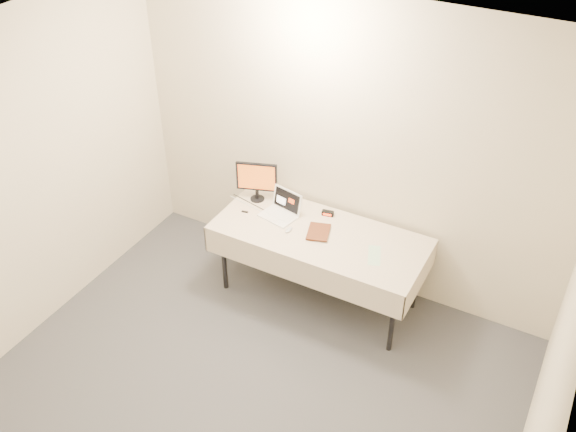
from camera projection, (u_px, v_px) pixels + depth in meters
The scene contains 9 objects.
back_wall at pixel (345, 149), 5.50m from camera, with size 4.00×0.10×2.70m, color beige.
table at pixel (320, 239), 5.57m from camera, with size 1.86×0.81×0.74m.
laptop at pixel (282, 210), 5.73m from camera, with size 0.36×0.32×0.22m.
monitor at pixel (257, 179), 5.83m from camera, with size 0.36×0.17×0.39m.
book at pixel (308, 220), 5.48m from camera, with size 0.19×0.02×0.25m, color brown.
alarm_clock at pixel (328, 213), 5.74m from camera, with size 0.11×0.06×0.04m.
clicker at pixel (289, 230), 5.56m from camera, with size 0.05×0.09×0.02m, color #BBBBBE.
paper_form at pixel (374, 255), 5.29m from camera, with size 0.10×0.26×0.00m, color #AFDCB1.
usb_dongle at pixel (245, 212), 5.79m from camera, with size 0.06×0.02×0.01m, color black.
Camera 1 is at (1.85, -1.95, 4.10)m, focal length 40.00 mm.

